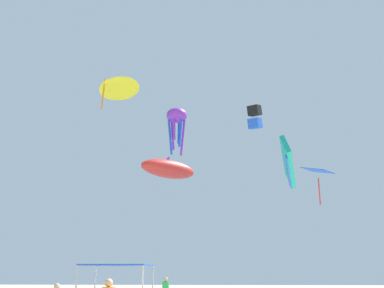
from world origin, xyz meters
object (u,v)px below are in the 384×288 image
object	(u,v)px
kite_box_black	(255,117)
kite_inflatable_red	(168,169)
canopy_tent	(118,267)
kite_diamond_blue	(318,172)
kite_delta_yellow	(119,86)
kite_octopus_purple	(177,118)
kite_parafoil_teal	(288,164)

from	to	relation	value
kite_box_black	kite_inflatable_red	bearing A→B (deg)	43.92
canopy_tent	kite_diamond_blue	world-z (taller)	kite_diamond_blue
canopy_tent	kite_delta_yellow	distance (m)	24.03
canopy_tent	kite_octopus_purple	distance (m)	27.85
kite_box_black	kite_delta_yellow	bearing A→B (deg)	45.17
kite_delta_yellow	kite_inflatable_red	distance (m)	9.09
kite_inflatable_red	kite_parafoil_teal	bearing A→B (deg)	-104.36
kite_delta_yellow	kite_octopus_purple	distance (m)	8.02
kite_delta_yellow	kite_octopus_purple	bearing A→B (deg)	9.18
canopy_tent	kite_delta_yellow	bearing A→B (deg)	104.66
canopy_tent	kite_parafoil_teal	xyz separation A→B (m)	(8.53, 2.27, 5.39)
canopy_tent	kite_parafoil_teal	world-z (taller)	kite_parafoil_teal
kite_box_black	kite_diamond_blue	xyz separation A→B (m)	(4.08, -7.36, -7.28)
kite_parafoil_teal	kite_diamond_blue	distance (m)	11.91
kite_delta_yellow	kite_diamond_blue	world-z (taller)	kite_delta_yellow
kite_box_black	kite_diamond_blue	distance (m)	11.13
kite_parafoil_teal	kite_inflatable_red	world-z (taller)	kite_inflatable_red
canopy_tent	kite_box_black	distance (m)	26.67
canopy_tent	kite_inflatable_red	xyz separation A→B (m)	(0.19, 18.41, 8.86)
kite_parafoil_teal	kite_delta_yellow	size ratio (longest dim) A/B	0.71
kite_diamond_blue	kite_box_black	bearing A→B (deg)	67.44
canopy_tent	kite_octopus_purple	size ratio (longest dim) A/B	0.60
kite_delta_yellow	kite_diamond_blue	distance (m)	19.67
kite_parafoil_teal	canopy_tent	bearing A→B (deg)	116.70
kite_parafoil_teal	kite_delta_yellow	bearing A→B (deg)	53.35
kite_delta_yellow	kite_diamond_blue	bearing A→B (deg)	-54.89
kite_delta_yellow	kite_octopus_purple	world-z (taller)	kite_delta_yellow
kite_delta_yellow	kite_inflatable_red	bearing A→B (deg)	-24.40
kite_octopus_purple	kite_box_black	bearing A→B (deg)	88.52
kite_delta_yellow	kite_inflatable_red	size ratio (longest dim) A/B	0.92
kite_delta_yellow	kite_inflatable_red	xyz separation A→B (m)	(4.60, 1.56, -7.68)
kite_parafoil_teal	kite_delta_yellow	xyz separation A→B (m)	(-12.94, 14.58, 11.16)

